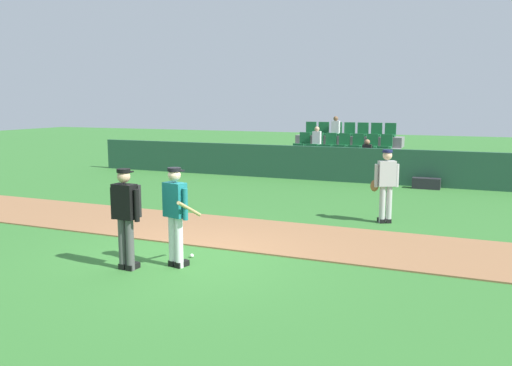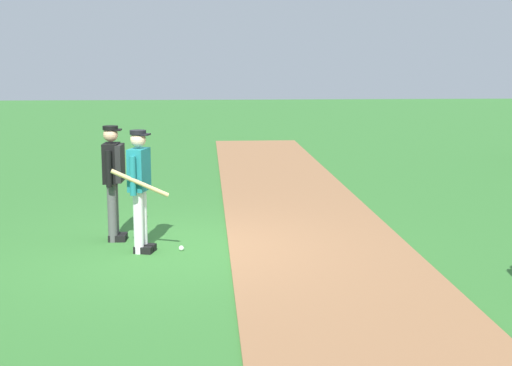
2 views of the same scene
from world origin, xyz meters
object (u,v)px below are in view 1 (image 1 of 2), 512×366
Objects in this scene: batter_teal_jersey at (176,213)px; runner_grey_jersey at (386,183)px; umpire_home_plate at (126,213)px; baseball at (192,256)px; equipment_bag at (426,183)px.

runner_grey_jersey is at bearing 59.97° from batter_teal_jersey.
batter_teal_jersey and umpire_home_plate have the same top height.
baseball is 10.48m from equipment_bag.
runner_grey_jersey reaches higher than equipment_bag.
umpire_home_plate is 23.78× the size of baseball.
batter_teal_jersey reaches higher than equipment_bag.
batter_teal_jersey is at bearing -107.27° from equipment_bag.
equipment_bag is at bearing 72.73° from batter_teal_jersey.
runner_grey_jersey is at bearing 56.50° from baseball.
baseball is at bearing -123.50° from runner_grey_jersey.
batter_teal_jersey is 0.84m from umpire_home_plate.
umpire_home_plate and runner_grey_jersey have the same top height.
runner_grey_jersey is 1.96× the size of equipment_bag.
baseball is at bearing 92.76° from batter_teal_jersey.
umpire_home_plate is 1.56m from baseball.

